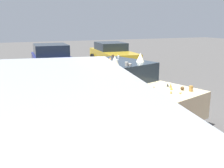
{
  "coord_description": "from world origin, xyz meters",
  "views": [
    {
      "loc": [
        -6.49,
        2.94,
        2.61
      ],
      "look_at": [
        0.0,
        0.3,
        0.9
      ],
      "focal_mm": 40.69,
      "sensor_mm": 36.0,
      "label": 1
    }
  ],
  "objects": [
    {
      "name": "parked_sedan_far_right",
      "position": [
        6.29,
        0.98,
        0.75
      ],
      "size": [
        4.39,
        2.11,
        1.53
      ],
      "rotation": [
        0.0,
        0.0,
        3.11
      ],
      "color": "navy",
      "rests_on": "ground"
    },
    {
      "name": "art_car_decorated",
      "position": [
        0.06,
        0.02,
        0.75
      ],
      "size": [
        4.87,
        3.07,
        1.76
      ],
      "rotation": [
        0.0,
        0.0,
        3.45
      ],
      "color": "beige",
      "rests_on": "ground"
    },
    {
      "name": "ground_plane",
      "position": [
        0.0,
        0.0,
        0.0
      ],
      "size": [
        60.0,
        60.0,
        0.0
      ],
      "primitive_type": "plane",
      "color": "#514F4C"
    },
    {
      "name": "parked_sedan_row_back_far",
      "position": [
        7.59,
        -2.82,
        0.72
      ],
      "size": [
        4.68,
        2.16,
        1.42
      ],
      "rotation": [
        0.0,
        0.0,
        3.09
      ],
      "color": "gold",
      "rests_on": "ground"
    }
  ]
}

